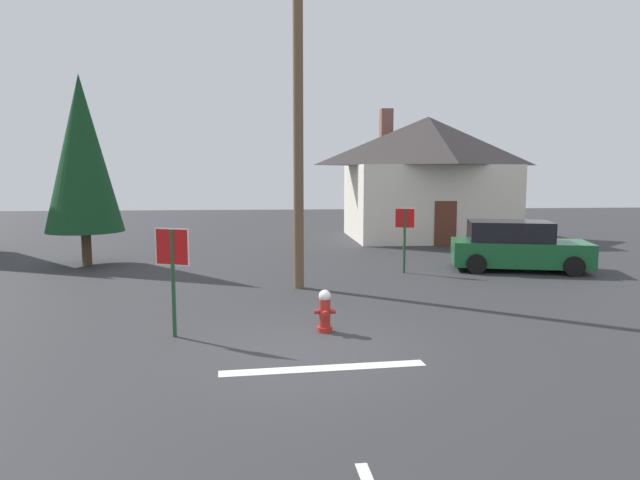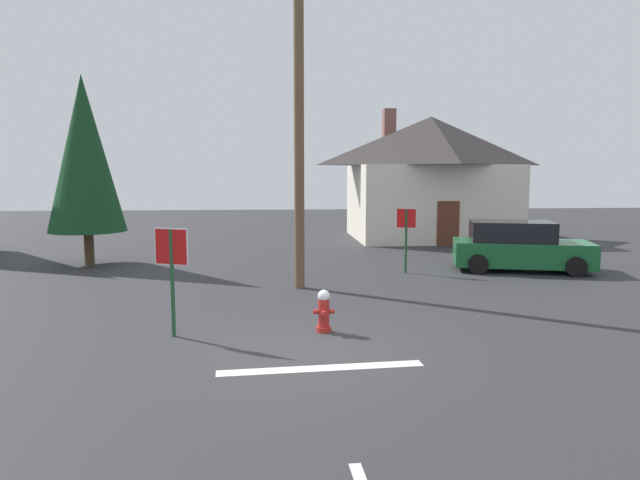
% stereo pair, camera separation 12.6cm
% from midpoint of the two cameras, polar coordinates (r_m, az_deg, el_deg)
% --- Properties ---
extents(ground_plane, '(80.00, 80.00, 0.10)m').
position_cam_midpoint_polar(ground_plane, '(10.64, -0.75, -11.24)').
color(ground_plane, '#2D2D30').
extents(lane_stop_bar, '(3.49, 0.55, 0.01)m').
position_cam_midpoint_polar(lane_stop_bar, '(9.64, 0.52, -12.84)').
color(lane_stop_bar, silver).
rests_on(lane_stop_bar, ground).
extents(stop_sign_near, '(0.69, 0.29, 2.17)m').
position_cam_midpoint_polar(stop_sign_near, '(11.43, -14.48, -1.96)').
color(stop_sign_near, '#1E4C28').
rests_on(stop_sign_near, ground).
extents(fire_hydrant, '(0.44, 0.38, 0.87)m').
position_cam_midpoint_polar(fire_hydrant, '(11.62, 0.70, -7.22)').
color(fire_hydrant, '#AD231E').
rests_on(fire_hydrant, ground).
extents(utility_pole, '(1.60, 0.28, 8.80)m').
position_cam_midpoint_polar(utility_pole, '(15.79, -1.91, 11.64)').
color(utility_pole, brown).
rests_on(utility_pole, ground).
extents(stop_sign_far, '(0.61, 0.24, 2.12)m').
position_cam_midpoint_polar(stop_sign_far, '(18.42, 8.91, 1.25)').
color(stop_sign_far, '#1E4C28').
rests_on(stop_sign_far, ground).
extents(house, '(8.09, 6.60, 6.45)m').
position_cam_midpoint_polar(house, '(28.54, 11.19, 6.40)').
color(house, silver).
rests_on(house, ground).
extents(parked_car, '(4.71, 2.93, 1.65)m').
position_cam_midpoint_polar(parked_car, '(19.94, 19.64, -0.68)').
color(parked_car, '#195B2D').
rests_on(parked_car, ground).
extents(pine_tree_mid_left, '(2.65, 2.65, 6.62)m').
position_cam_midpoint_polar(pine_tree_mid_left, '(21.39, -22.57, 8.04)').
color(pine_tree_mid_left, '#4C3823').
rests_on(pine_tree_mid_left, ground).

